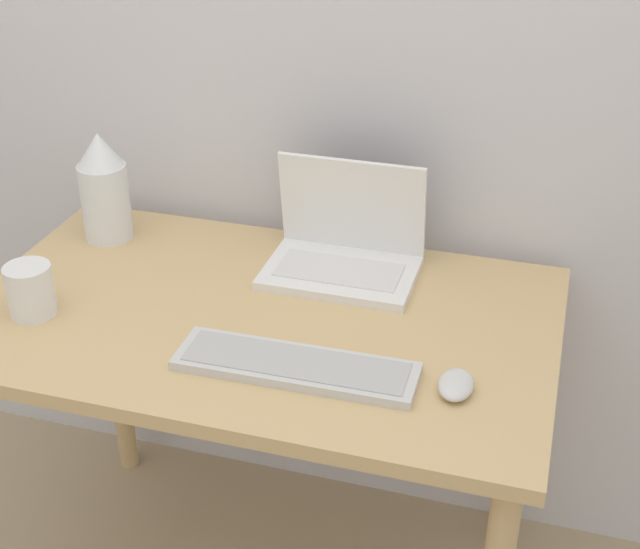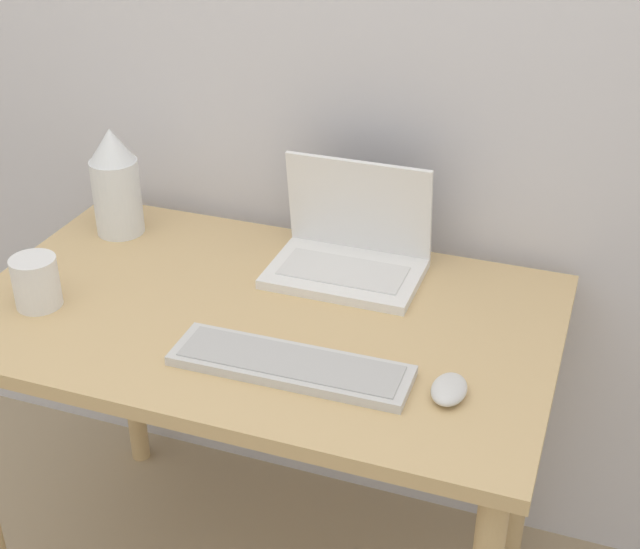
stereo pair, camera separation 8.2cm
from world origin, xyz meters
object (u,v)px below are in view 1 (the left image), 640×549
(keyboard, at_px, (296,366))
(mouse, at_px, (456,385))
(laptop, at_px, (345,249))
(vase, at_px, (104,188))
(mug, at_px, (30,290))

(keyboard, relative_size, mouse, 4.72)
(laptop, distance_m, keyboard, 0.38)
(vase, bearing_deg, keyboard, -33.49)
(keyboard, bearing_deg, laptop, 92.03)
(keyboard, distance_m, vase, 0.68)
(laptop, bearing_deg, mug, -147.62)
(mouse, bearing_deg, laptop, 129.48)
(laptop, xyz_separation_m, mug, (-0.53, -0.34, 0.00))
(laptop, height_order, vase, vase)
(keyboard, height_order, mouse, mouse)
(mug, bearing_deg, mouse, -1.16)
(mouse, height_order, vase, vase)
(laptop, height_order, mouse, laptop)
(laptop, xyz_separation_m, keyboard, (0.01, -0.37, -0.04))
(mouse, height_order, mug, mug)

